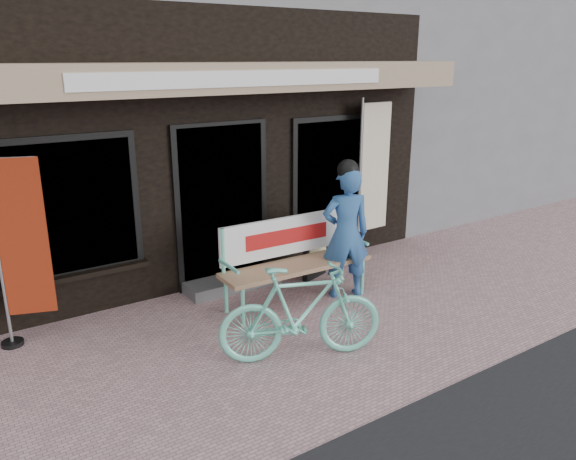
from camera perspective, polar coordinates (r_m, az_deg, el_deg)
ground at (r=6.32m, az=2.07°, el=-11.01°), size 70.00×70.00×0.00m
storefront at (r=10.02m, az=-15.31°, el=16.64°), size 7.00×6.77×6.00m
neighbor_right_near at (r=15.46m, az=16.54°, el=15.82°), size 10.00×7.00×5.60m
bench at (r=7.03m, az=0.45°, el=-2.40°), size 1.99×0.57×1.07m
person at (r=7.13m, az=5.91°, el=-0.07°), size 0.72×0.60×1.79m
bicycle at (r=5.74m, az=1.34°, el=-8.41°), size 1.75×1.07×1.02m
nobori_red at (r=6.44m, az=-25.58°, el=-1.72°), size 0.62×0.33×2.11m
nobori_cream at (r=8.65m, az=8.51°, el=5.44°), size 0.71×0.27×2.43m
menu_stand at (r=7.82m, az=2.77°, el=-1.60°), size 0.46×0.23×0.92m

